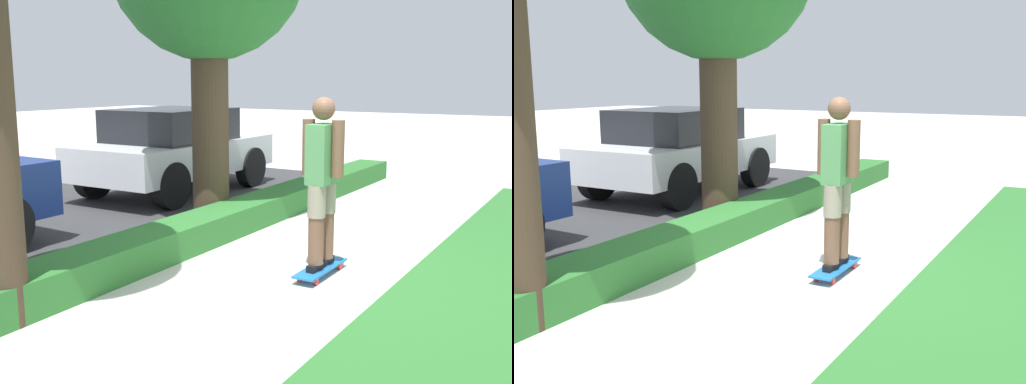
{
  "view_description": "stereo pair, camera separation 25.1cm",
  "coord_description": "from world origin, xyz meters",
  "views": [
    {
      "loc": [
        -5.61,
        -2.8,
        2.04
      ],
      "look_at": [
        -0.04,
        0.6,
        0.81
      ],
      "focal_mm": 42.0,
      "sensor_mm": 36.0,
      "label": 1
    },
    {
      "loc": [
        -5.74,
        -2.58,
        2.04
      ],
      "look_at": [
        -0.04,
        0.6,
        0.81
      ],
      "focal_mm": 42.0,
      "sensor_mm": 36.0,
      "label": 2
    }
  ],
  "objects": [
    {
      "name": "hedge_row",
      "position": [
        0.0,
        1.6,
        0.18
      ],
      "size": [
        12.69,
        0.6,
        0.36
      ],
      "color": "#2D702D",
      "rests_on": "ground_plane"
    },
    {
      "name": "ground_plane",
      "position": [
        0.0,
        0.0,
        0.0
      ],
      "size": [
        60.0,
        60.0,
        0.0
      ],
      "primitive_type": "plane",
      "color": "beige"
    },
    {
      "name": "skater_person",
      "position": [
        -0.1,
        -0.23,
        1.04
      ],
      "size": [
        0.51,
        0.46,
        1.77
      ],
      "color": "black",
      "rests_on": "skateboard"
    },
    {
      "name": "street_asphalt",
      "position": [
        0.0,
        4.2,
        0.0
      ],
      "size": [
        12.69,
        5.0,
        0.01
      ],
      "color": "#38383A",
      "rests_on": "ground_plane"
    },
    {
      "name": "parked_car_middle",
      "position": [
        2.81,
        4.06,
        0.81
      ],
      "size": [
        3.89,
        1.95,
        1.52
      ],
      "rotation": [
        0.0,
        0.0,
        0.01
      ],
      "color": "silver",
      "rests_on": "ground_plane"
    },
    {
      "name": "skateboard",
      "position": [
        -0.1,
        -0.23,
        0.08
      ],
      "size": [
        0.87,
        0.24,
        0.09
      ],
      "color": "#1E6BAD",
      "rests_on": "ground_plane"
    }
  ]
}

